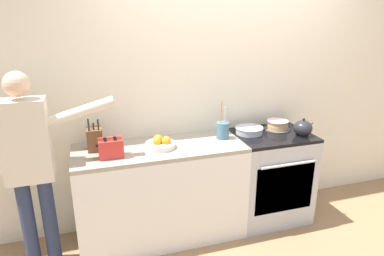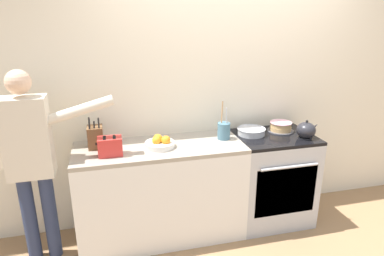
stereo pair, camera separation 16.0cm
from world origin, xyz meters
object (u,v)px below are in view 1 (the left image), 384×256
Objects in this scene: knife_block at (95,139)px; person_baker at (30,157)px; utensil_crock at (223,130)px; toaster at (111,148)px; layer_cake at (277,125)px; mixing_bowl at (249,130)px; stove_range at (269,176)px; fruit_bowl at (161,143)px; tea_kettle at (303,128)px.

knife_block is 0.18× the size of person_baker.
toaster is (-1.01, -0.13, -0.00)m from utensil_crock.
layer_cake reaches higher than mixing_bowl.
toaster is 0.60m from person_baker.
stove_range is 0.56× the size of person_baker.
tea_kettle is at bearing -4.19° from fruit_bowl.
utensil_crock reaches higher than knife_block.
person_baker is at bearing -175.59° from mixing_bowl.
fruit_bowl is at bearing -173.91° from layer_cake.
person_baker is (-1.61, -0.10, -0.02)m from utensil_crock.
toaster is (0.11, -0.20, -0.02)m from knife_block.
toaster is at bearing -173.04° from layer_cake.
utensil_crock is at bearing -173.99° from layer_cake.
person_baker is (-0.48, -0.17, -0.03)m from knife_block.
person_baker reaches higher than knife_block.
layer_cake is at bearing -4.81° from person_baker.
mixing_bowl is at bearing -176.40° from layer_cake.
tea_kettle is 1.03× the size of toaster.
layer_cake reaches higher than stove_range.
stove_range is 0.73m from utensil_crock.
fruit_bowl is 1.02m from person_baker.
stove_range is 1.20m from fruit_bowl.
person_baker is (-1.90, -0.15, 0.03)m from mixing_bowl.
utensil_crock reaches higher than toaster.
layer_cake is 0.32m from mixing_bowl.
mixing_bowl is 0.77× the size of utensil_crock.
mixing_bowl is at bearing 159.14° from stove_range.
utensil_crock reaches higher than tea_kettle.
toaster is (-0.42, -0.07, 0.04)m from fruit_bowl.
layer_cake is (0.11, 0.10, 0.49)m from stove_range.
tea_kettle is 0.84× the size of fruit_bowl.
utensil_crock is (-0.74, 0.16, 0.01)m from tea_kettle.
stove_range is 3.32× the size of mixing_bowl.
toaster is at bearing -176.28° from stove_range.
stove_range is at bearing 1.50° from fruit_bowl.
utensil_crock is 1.61m from person_baker.
knife_block is (-1.87, 0.23, 0.02)m from tea_kettle.
person_baker is (-0.60, 0.03, -0.01)m from toaster.
layer_cake is at bearing 6.01° from utensil_crock.
stove_range is at bearing -3.52° from knife_block.
knife_block is (-1.63, 0.10, 0.54)m from stove_range.
fruit_bowl is at bearing -13.54° from knife_block.
layer_cake is 1.63m from toaster.
stove_range is at bearing -7.28° from person_baker.
knife_block is 1.12× the size of fruit_bowl.
mixing_bowl is (-0.45, 0.21, -0.04)m from tea_kettle.
utensil_crock is at bearing 167.69° from tea_kettle.
tea_kettle is (0.14, -0.23, 0.03)m from layer_cake.
tea_kettle is 0.75× the size of knife_block.
layer_cake is 0.90× the size of knife_block.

